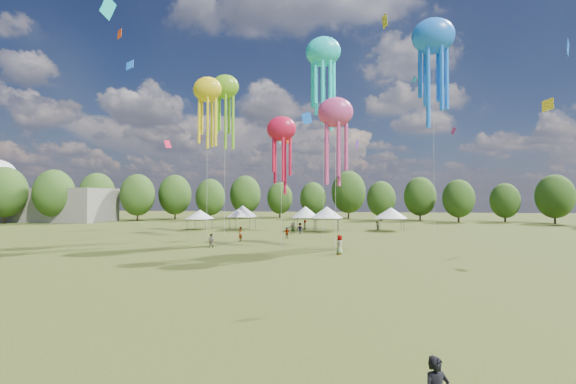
# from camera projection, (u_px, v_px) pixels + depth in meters

# --- Properties ---
(ground) EXTENTS (300.00, 300.00, 0.00)m
(ground) POSITION_uv_depth(u_px,v_px,m) (138.00, 382.00, 11.63)
(ground) COLOR #384416
(ground) RESTS_ON ground
(spectator_near) EXTENTS (0.77, 0.61, 1.54)m
(spectator_near) POSITION_uv_depth(u_px,v_px,m) (211.00, 241.00, 43.92)
(spectator_near) COLOR gray
(spectator_near) RESTS_ON ground
(spectators_far) EXTENTS (19.20, 32.26, 1.93)m
(spectators_far) POSITION_uv_depth(u_px,v_px,m) (307.00, 230.00, 56.95)
(spectators_far) COLOR gray
(spectators_far) RESTS_ON ground
(festival_tents) EXTENTS (38.68, 8.52, 4.33)m
(festival_tents) POSITION_uv_depth(u_px,v_px,m) (298.00, 212.00, 66.85)
(festival_tents) COLOR #47474C
(festival_tents) RESTS_ON ground
(show_kites) EXTENTS (35.30, 20.96, 31.48)m
(show_kites) POSITION_uv_depth(u_px,v_px,m) (341.00, 80.00, 53.35)
(show_kites) COLOR yellow
(show_kites) RESTS_ON ground
(small_kites) EXTENTS (68.18, 64.02, 46.40)m
(small_kites) POSITION_uv_depth(u_px,v_px,m) (308.00, 25.00, 54.57)
(small_kites) COLOR yellow
(small_kites) RESTS_ON ground
(treeline) EXTENTS (201.57, 95.24, 13.43)m
(treeline) POSITION_uv_depth(u_px,v_px,m) (300.00, 193.00, 74.00)
(treeline) COLOR #38281C
(treeline) RESTS_ON ground
(hangar) EXTENTS (40.00, 12.00, 8.00)m
(hangar) POSITION_uv_depth(u_px,v_px,m) (31.00, 205.00, 94.82)
(hangar) COLOR gray
(hangar) RESTS_ON ground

